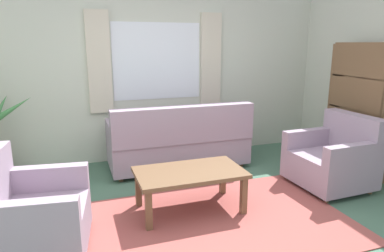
{
  "coord_description": "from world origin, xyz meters",
  "views": [
    {
      "loc": [
        -1.19,
        -2.8,
        1.71
      ],
      "look_at": [
        0.02,
        0.7,
        0.82
      ],
      "focal_mm": 32.21,
      "sensor_mm": 36.0,
      "label": 1
    }
  ],
  "objects_px": {
    "armchair_left": "(26,216)",
    "armchair_right": "(334,158)",
    "couch": "(179,142)",
    "bookshelf": "(360,116)",
    "coffee_table": "(190,176)"
  },
  "relations": [
    {
      "from": "armchair_left",
      "to": "armchair_right",
      "type": "distance_m",
      "value": 3.37
    },
    {
      "from": "couch",
      "to": "bookshelf",
      "type": "distance_m",
      "value": 2.43
    },
    {
      "from": "couch",
      "to": "coffee_table",
      "type": "height_order",
      "value": "couch"
    },
    {
      "from": "couch",
      "to": "armchair_right",
      "type": "height_order",
      "value": "couch"
    },
    {
      "from": "couch",
      "to": "armchair_left",
      "type": "xyz_separation_m",
      "value": [
        -1.77,
        -1.58,
        -0.01
      ]
    },
    {
      "from": "armchair_left",
      "to": "armchair_right",
      "type": "xyz_separation_m",
      "value": [
        3.35,
        0.35,
        0.0
      ]
    },
    {
      "from": "couch",
      "to": "bookshelf",
      "type": "bearing_deg",
      "value": 157.04
    },
    {
      "from": "couch",
      "to": "armchair_right",
      "type": "distance_m",
      "value": 2.0
    },
    {
      "from": "armchair_left",
      "to": "armchair_right",
      "type": "height_order",
      "value": "same"
    },
    {
      "from": "coffee_table",
      "to": "armchair_left",
      "type": "bearing_deg",
      "value": -167.95
    },
    {
      "from": "couch",
      "to": "bookshelf",
      "type": "relative_size",
      "value": 1.1
    },
    {
      "from": "armchair_right",
      "to": "bookshelf",
      "type": "xyz_separation_m",
      "value": [
        0.62,
        0.29,
        0.43
      ]
    },
    {
      "from": "couch",
      "to": "armchair_left",
      "type": "bearing_deg",
      "value": 41.65
    },
    {
      "from": "armchair_right",
      "to": "bookshelf",
      "type": "distance_m",
      "value": 0.81
    },
    {
      "from": "armchair_left",
      "to": "coffee_table",
      "type": "relative_size",
      "value": 0.85
    }
  ]
}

